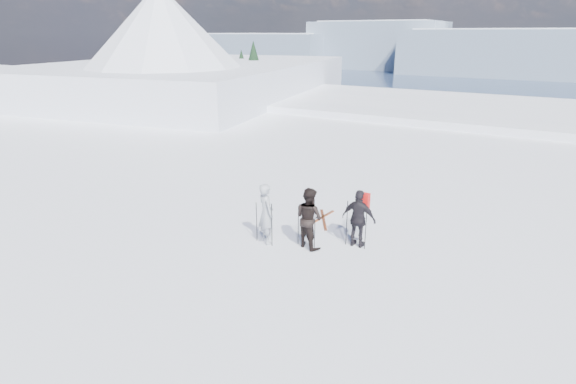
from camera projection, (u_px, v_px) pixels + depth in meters
The scene contains 8 objects.
lake_basin at pixel (477, 194), 36.12m from camera, with size 820.00×820.00×71.62m.
near_ridge at pixel (210, 126), 47.00m from camera, with size 31.37×35.68×25.62m.
skier_grey at pixel (266, 213), 12.83m from camera, with size 0.66×0.43×1.80m, color #91969E.
skier_dark at pixel (309, 218), 12.58m from camera, with size 0.86×0.67×1.77m, color black.
skier_pack at pixel (359, 219), 12.60m from camera, with size 0.99×0.41×1.69m, color black.
backpack at pixel (364, 180), 12.44m from camera, with size 0.36×0.20×0.47m, color red.
ski_poles at pixel (309, 226), 12.71m from camera, with size 2.97×1.16×1.35m.
skis_loose at pixel (322, 219), 14.70m from camera, with size 0.93×1.70×0.03m.
Camera 1 is at (3.69, -7.03, 5.79)m, focal length 28.00 mm.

